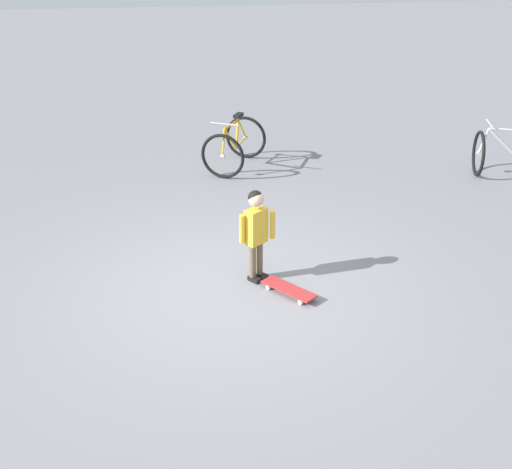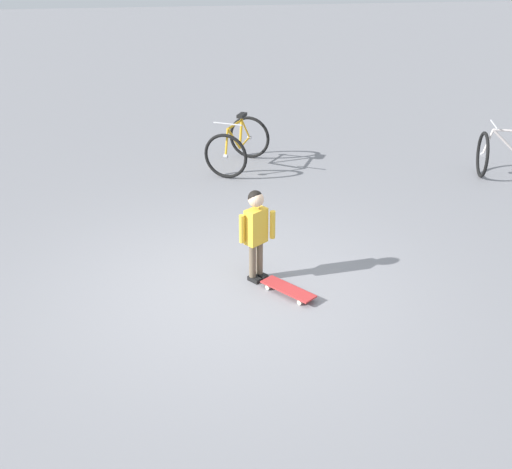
{
  "view_description": "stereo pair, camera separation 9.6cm",
  "coord_description": "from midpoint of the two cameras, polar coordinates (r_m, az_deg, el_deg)",
  "views": [
    {
      "loc": [
        6.22,
        -0.63,
        3.69
      ],
      "look_at": [
        -0.23,
        0.33,
        0.55
      ],
      "focal_mm": 46.71,
      "sensor_mm": 36.0,
      "label": 1
    },
    {
      "loc": [
        6.24,
        -0.54,
        3.69
      ],
      "look_at": [
        -0.23,
        0.33,
        0.55
      ],
      "focal_mm": 46.71,
      "sensor_mm": 36.0,
      "label": 2
    }
  ],
  "objects": [
    {
      "name": "bicycle_near",
      "position": [
        10.7,
        -1.3,
        7.69
      ],
      "size": [
        1.28,
        1.13,
        0.85
      ],
      "color": "black",
      "rests_on": "ground"
    },
    {
      "name": "skateboard",
      "position": [
        7.18,
        3.16,
        -4.72
      ],
      "size": [
        0.63,
        0.55,
        0.07
      ],
      "color": "#B22D2D",
      "rests_on": "ground"
    },
    {
      "name": "child_person",
      "position": [
        7.19,
        0.39,
        0.76
      ],
      "size": [
        0.27,
        0.4,
        1.06
      ],
      "color": "brown",
      "rests_on": "ground"
    },
    {
      "name": "ground_plane",
      "position": [
        7.27,
        -2.0,
        -4.84
      ],
      "size": [
        50.0,
        50.0,
        0.0
      ],
      "primitive_type": "plane",
      "color": "gray"
    }
  ]
}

